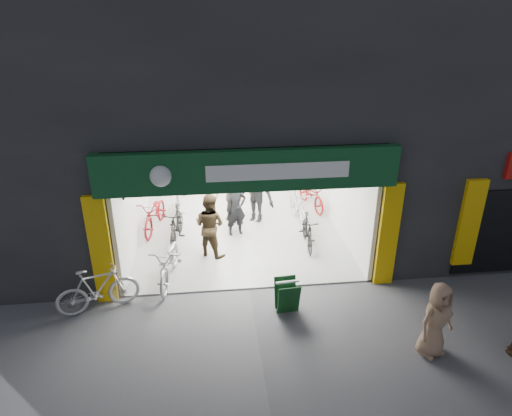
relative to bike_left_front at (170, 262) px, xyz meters
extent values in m
plane|color=#56565B|center=(1.87, -0.60, -0.53)|extent=(60.00, 60.00, 0.00)
cube|color=#232326|center=(2.87, 4.40, 5.22)|extent=(16.00, 10.00, 4.50)
cube|color=#232326|center=(-3.63, 4.40, 1.22)|extent=(5.00, 10.00, 3.50)
cube|color=#232326|center=(7.87, 4.40, 1.22)|extent=(6.00, 10.00, 3.50)
cube|color=#9E9E99|center=(1.87, 3.40, -0.51)|extent=(6.00, 8.00, 0.04)
cube|color=silver|center=(1.87, 7.50, 1.07)|extent=(6.00, 0.20, 3.20)
cube|color=silver|center=(-1.08, 3.40, 1.07)|extent=(0.10, 8.00, 3.20)
cube|color=silver|center=(4.82, 3.40, 1.07)|extent=(0.10, 8.00, 3.20)
cube|color=white|center=(1.87, 3.40, 2.72)|extent=(6.00, 8.00, 0.10)
cube|color=black|center=(1.87, -0.50, 2.82)|extent=(6.00, 0.30, 0.30)
cube|color=#0D3C15|center=(1.87, -0.72, 2.52)|extent=(6.40, 0.25, 0.90)
cube|color=white|center=(2.47, -0.86, 2.52)|extent=(3.00, 0.02, 0.35)
cube|color=#FFBA0D|center=(-1.38, -0.66, 0.77)|extent=(0.45, 0.12, 2.60)
cube|color=#FFBA0D|center=(5.12, -0.66, 0.77)|extent=(0.45, 0.12, 2.60)
cube|color=#FFBA0D|center=(7.07, -0.66, 0.97)|extent=(0.50, 0.12, 2.20)
cylinder|color=black|center=(-0.95, 2.80, 1.57)|extent=(0.06, 5.00, 0.06)
cube|color=silver|center=(3.67, 5.90, -0.03)|extent=(1.40, 0.60, 1.00)
cube|color=white|center=(1.87, 0.60, 2.65)|extent=(1.30, 0.35, 0.04)
cube|color=white|center=(1.87, 2.40, 2.65)|extent=(1.30, 0.35, 0.04)
cube|color=white|center=(1.87, 4.20, 2.65)|extent=(1.30, 0.35, 0.04)
cube|color=white|center=(1.87, 6.00, 2.65)|extent=(1.30, 0.35, 0.04)
imported|color=#A5A4A9|center=(0.00, 0.00, 0.00)|extent=(0.95, 2.08, 1.06)
imported|color=black|center=(0.07, 1.96, 0.00)|extent=(0.73, 1.80, 1.05)
imported|color=maroon|center=(-0.60, 2.81, -0.01)|extent=(1.04, 2.05, 1.03)
imported|color=silver|center=(0.07, 3.45, -0.02)|extent=(0.68, 1.73, 1.01)
imported|color=black|center=(3.67, 1.29, -0.06)|extent=(0.53, 1.57, 0.93)
imported|color=maroon|center=(4.37, 3.87, -0.05)|extent=(1.00, 1.92, 0.96)
imported|color=silver|center=(3.69, 2.79, 0.03)|extent=(0.65, 1.90, 1.12)
imported|color=#BCBCC1|center=(-1.49, -1.00, 0.01)|extent=(1.86, 1.03, 1.08)
imported|color=black|center=(1.76, 2.20, 0.33)|extent=(0.72, 0.58, 1.71)
imported|color=#3A2C1A|center=(1.00, 1.14, 0.36)|extent=(1.09, 1.03, 1.77)
imported|color=black|center=(2.42, 3.02, 0.43)|extent=(1.42, 1.26, 1.91)
imported|color=olive|center=(1.77, 3.04, 0.38)|extent=(1.13, 0.64, 1.82)
imported|color=#967257|center=(5.17, -3.12, 0.26)|extent=(0.90, 0.75, 1.57)
cube|color=#0D3716|center=(2.62, -1.67, -0.13)|extent=(0.50, 0.22, 0.74)
cube|color=#0D3716|center=(2.60, -1.36, -0.13)|extent=(0.50, 0.22, 0.74)
cube|color=white|center=(2.61, -1.51, 0.23)|extent=(0.51, 0.08, 0.04)
camera|label=1|loc=(1.02, -9.63, 5.75)|focal=32.00mm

